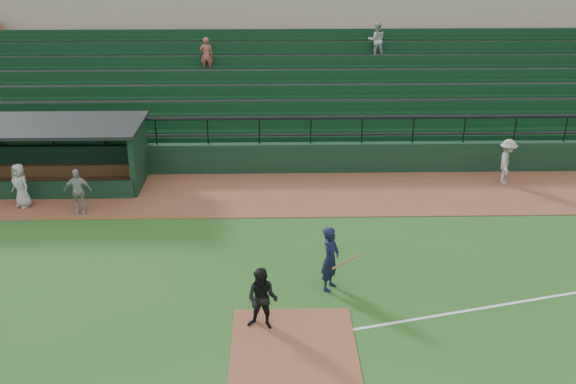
{
  "coord_description": "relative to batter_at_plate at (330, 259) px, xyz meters",
  "views": [
    {
      "loc": [
        -0.41,
        -13.8,
        9.6
      ],
      "look_at": [
        0.0,
        5.0,
        1.4
      ],
      "focal_mm": 40.46,
      "sensor_mm": 36.0,
      "label": 1
    }
  ],
  "objects": [
    {
      "name": "ground",
      "position": [
        -1.08,
        -1.53,
        -0.93
      ],
      "size": [
        90.0,
        90.0,
        0.0
      ],
      "primitive_type": "plane",
      "color": "#23551B",
      "rests_on": "ground"
    },
    {
      "name": "umpire",
      "position": [
        -1.82,
        -1.8,
        -0.1
      ],
      "size": [
        0.95,
        0.82,
        1.66
      ],
      "primitive_type": "imported",
      "rotation": [
        0.0,
        0.0,
        -0.28
      ],
      "color": "black",
      "rests_on": "ground"
    },
    {
      "name": "runner",
      "position": [
        7.25,
        7.28,
        -0.03
      ],
      "size": [
        0.99,
        1.28,
        1.74
      ],
      "primitive_type": "imported",
      "rotation": [
        0.0,
        0.0,
        1.22
      ],
      "color": "#9B9691",
      "rests_on": "warning_track"
    },
    {
      "name": "stadium_structure",
      "position": [
        -1.08,
        14.92,
        1.37
      ],
      "size": [
        38.0,
        13.08,
        6.4
      ],
      "color": "black",
      "rests_on": "ground"
    },
    {
      "name": "warning_track",
      "position": [
        -1.08,
        6.47,
        -0.92
      ],
      "size": [
        40.0,
        4.0,
        0.03
      ],
      "primitive_type": "cube",
      "color": "brown",
      "rests_on": "ground"
    },
    {
      "name": "home_plate_dirt",
      "position": [
        -1.08,
        -2.53,
        -0.92
      ],
      "size": [
        3.0,
        3.0,
        0.03
      ],
      "primitive_type": "cube",
      "color": "brown",
      "rests_on": "ground"
    },
    {
      "name": "dugout",
      "position": [
        -10.83,
        8.03,
        0.4
      ],
      "size": [
        8.9,
        3.2,
        2.42
      ],
      "color": "black",
      "rests_on": "ground"
    },
    {
      "name": "batter_at_plate",
      "position": [
        0.0,
        0.0,
        0.0
      ],
      "size": [
        1.14,
        0.81,
        1.86
      ],
      "color": "black",
      "rests_on": "ground"
    },
    {
      "name": "dugout_player_a",
      "position": [
        -8.2,
        5.02,
        -0.11
      ],
      "size": [
        0.95,
        0.44,
        1.59
      ],
      "primitive_type": "imported",
      "rotation": [
        0.0,
        0.0,
        0.06
      ],
      "color": "#A29D97",
      "rests_on": "warning_track"
    },
    {
      "name": "dugout_player_b",
      "position": [
        -10.32,
        5.56,
        -0.11
      ],
      "size": [
        0.92,
        0.85,
        1.58
      ],
      "primitive_type": "imported",
      "rotation": [
        0.0,
        0.0,
        -0.58
      ],
      "color": "#A39E98",
      "rests_on": "warning_track"
    }
  ]
}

